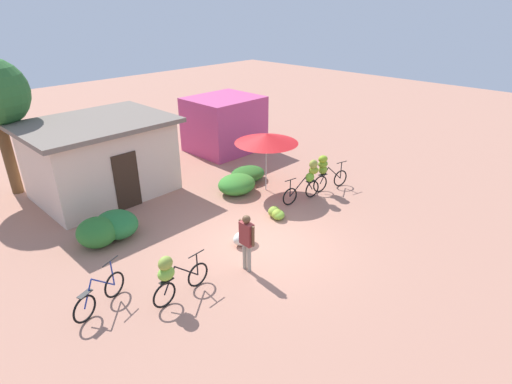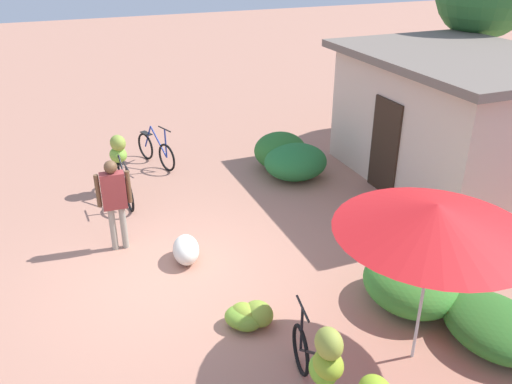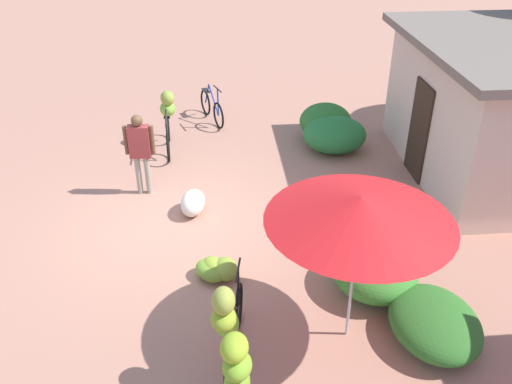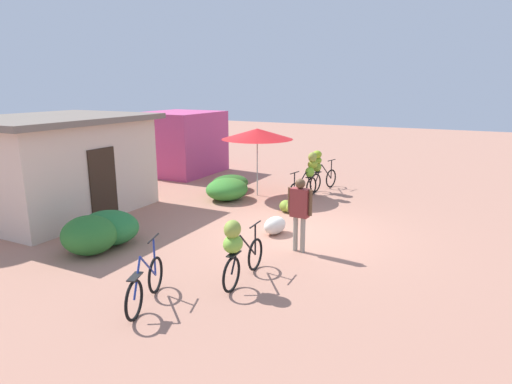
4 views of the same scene
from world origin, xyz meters
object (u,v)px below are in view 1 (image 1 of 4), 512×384
bicycle_center_loaded (309,178)px  person_vendor (247,237)px  bicycle_leftmost (100,295)px  produce_sack (244,238)px  banana_pile_on_ground (277,214)px  building_low (101,158)px  shop_pink (224,124)px  market_umbrella (266,138)px  bicycle_near_pile (172,274)px  bicycle_by_shop (325,170)px

bicycle_center_loaded → person_vendor: bearing=-162.2°
bicycle_leftmost → person_vendor: 3.79m
bicycle_leftmost → produce_sack: 4.31m
person_vendor → banana_pile_on_ground: bearing=26.1°
bicycle_leftmost → person_vendor: (3.46, -1.40, 0.66)m
banana_pile_on_ground → produce_sack: 1.95m
building_low → bicycle_center_loaded: building_low is taller
bicycle_leftmost → produce_sack: bearing=-5.8°
bicycle_leftmost → shop_pink: bearing=33.5°
market_umbrella → person_vendor: bearing=-142.9°
building_low → bicycle_leftmost: 6.80m
building_low → bicycle_near_pile: size_ratio=2.95×
bicycle_leftmost → bicycle_near_pile: size_ratio=0.90×
shop_pink → bicycle_near_pile: 11.14m
building_low → person_vendor: 7.33m
building_low → banana_pile_on_ground: bearing=-63.2°
bicycle_center_loaded → bicycle_by_shop: bicycle_center_loaded is taller
shop_pink → bicycle_by_shop: shop_pink is taller
bicycle_leftmost → person_vendor: size_ratio=0.92×
bicycle_leftmost → produce_sack: size_ratio=2.20×
market_umbrella → person_vendor: (-4.13, -3.13, -1.05)m
shop_pink → bicycle_leftmost: size_ratio=2.08×
bicycle_leftmost → bicycle_by_shop: size_ratio=0.93×
building_low → bicycle_by_shop: bearing=-44.5°
banana_pile_on_ground → person_vendor: bearing=-153.9°
market_umbrella → produce_sack: bearing=-146.8°
bicycle_by_shop → market_umbrella: bearing=133.0°
bicycle_center_loaded → bicycle_by_shop: size_ratio=1.03×
bicycle_leftmost → bicycle_by_shop: (9.12, 0.08, 0.49)m
building_low → bicycle_center_loaded: size_ratio=2.95×
shop_pink → produce_sack: size_ratio=4.57×
shop_pink → bicycle_center_loaded: bearing=-104.3°
bicycle_near_pile → produce_sack: 3.04m
market_umbrella → bicycle_near_pile: size_ratio=1.38×
bicycle_by_shop → person_vendor: 5.85m
bicycle_by_shop → person_vendor: size_ratio=0.99×
bicycle_near_pile → bicycle_center_loaded: bearing=9.2°
bicycle_leftmost → banana_pile_on_ground: bicycle_leftmost is taller
shop_pink → bicycle_near_pile: bearing=-138.4°
shop_pink → bicycle_center_loaded: 6.53m
bicycle_center_loaded → person_vendor: size_ratio=1.02×
building_low → bicycle_center_loaded: 7.63m
market_umbrella → bicycle_center_loaded: market_umbrella is taller
bicycle_leftmost → bicycle_center_loaded: 8.08m
bicycle_by_shop → person_vendor: person_vendor is taller
bicycle_near_pile → person_vendor: (2.11, -0.40, 0.26)m
building_low → person_vendor: (0.28, -7.31, -0.39)m
shop_pink → banana_pile_on_ground: (-3.46, -6.45, -1.12)m
market_umbrella → bicycle_near_pile: bearing=-156.4°
bicycle_near_pile → bicycle_center_loaded: (6.71, 1.08, 0.09)m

